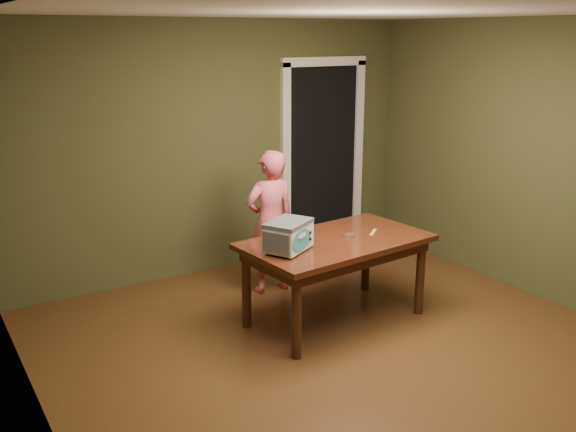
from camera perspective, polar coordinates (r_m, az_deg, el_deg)
The scene contains 8 objects.
floor at distance 5.10m, azimuth 6.86°, elevation -12.86°, with size 5.00×5.00×0.00m, color #4E2F16.
room_shell at distance 4.54m, azimuth 7.57°, elevation 6.39°, with size 4.52×5.02×2.61m.
doorway at distance 7.62m, azimuth 1.78°, elevation 5.41°, with size 1.10×0.66×2.25m.
dining_table at distance 5.54m, azimuth 4.30°, elevation -3.04°, with size 1.67×1.04×0.75m.
toy_oven at distance 5.16m, azimuth 0.04°, elevation -1.68°, with size 0.48×0.43×0.25m.
baking_pan at distance 5.59m, azimuth 5.49°, elevation -1.70°, with size 0.10×0.10×0.02m.
spatula at distance 5.72m, azimuth 7.59°, elevation -1.43°, with size 0.18×0.03×0.01m, color #D9BD5E.
child at distance 6.16m, azimuth -1.59°, elevation -0.54°, with size 0.51×0.34×1.40m, color #E45E6E.
Camera 1 is at (-2.84, -3.46, 2.45)m, focal length 40.00 mm.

